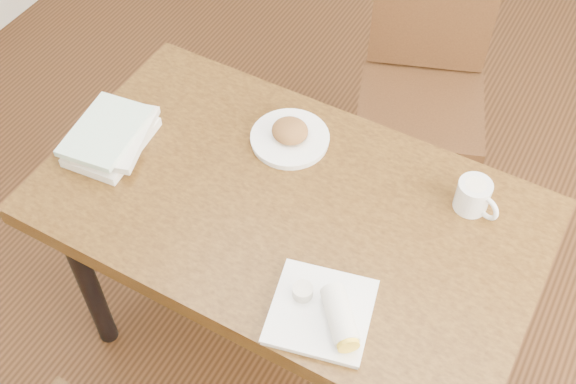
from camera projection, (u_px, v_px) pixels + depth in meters
The scene contains 7 objects.
ground at pixel (288, 342), 2.42m from camera, with size 4.00×5.00×0.01m, color #472814.
table at pixel (288, 224), 1.90m from camera, with size 1.28×0.74×0.75m.
chair_far at pixel (425, 74), 2.44m from camera, with size 0.54×0.54×0.95m.
plate_scone at pixel (290, 136), 1.95m from camera, with size 0.22×0.22×0.07m.
coffee_mug at pixel (474, 196), 1.79m from camera, with size 0.12×0.09×0.09m.
plate_burrito at pixel (326, 313), 1.61m from camera, with size 0.27×0.27×0.08m.
book_stack at pixel (112, 137), 1.94m from camera, with size 0.23×0.28×0.07m.
Camera 1 is at (0.55, -0.98, 2.20)m, focal length 45.00 mm.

